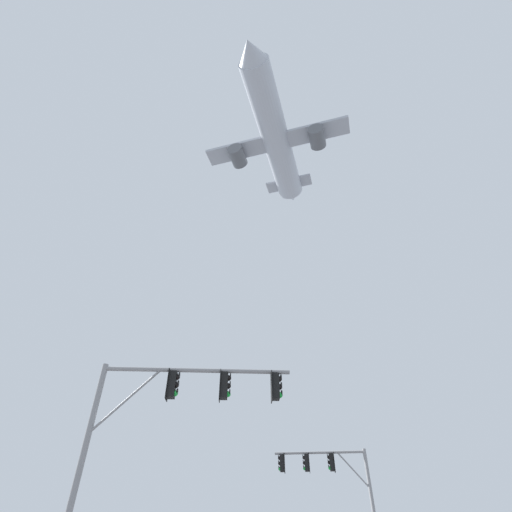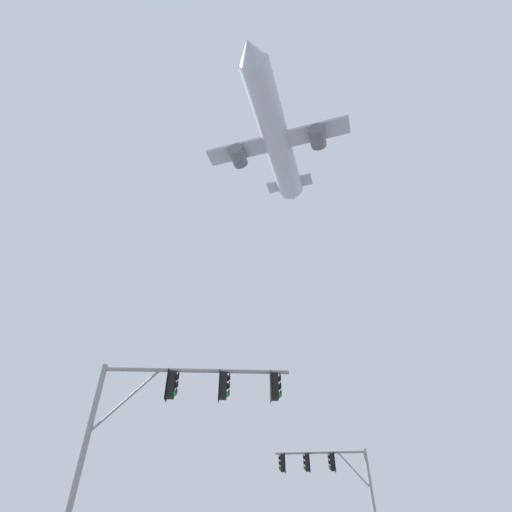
% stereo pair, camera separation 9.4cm
% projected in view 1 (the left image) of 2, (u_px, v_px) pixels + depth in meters
% --- Properties ---
extents(signal_pole_near, '(6.66, 0.97, 6.44)m').
position_uv_depth(signal_pole_near, '(173.00, 408.00, 12.54)').
color(signal_pole_near, gray).
rests_on(signal_pole_near, ground).
extents(signal_pole_far, '(5.39, 0.65, 5.69)m').
position_uv_depth(signal_pole_far, '(330.00, 474.00, 21.46)').
color(signal_pole_far, gray).
rests_on(signal_pole_far, ground).
extents(airplane, '(18.28, 23.66, 6.47)m').
position_uv_depth(airplane, '(275.00, 136.00, 46.91)').
color(airplane, '#B7BCC6').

